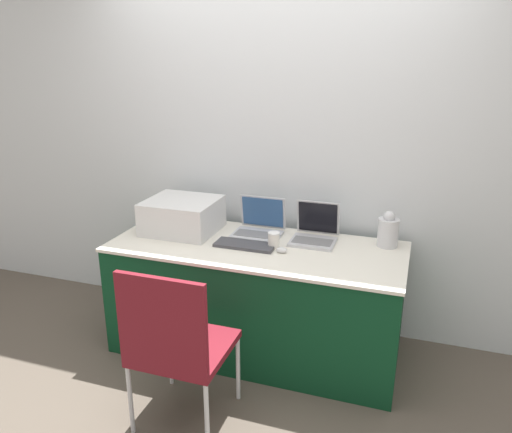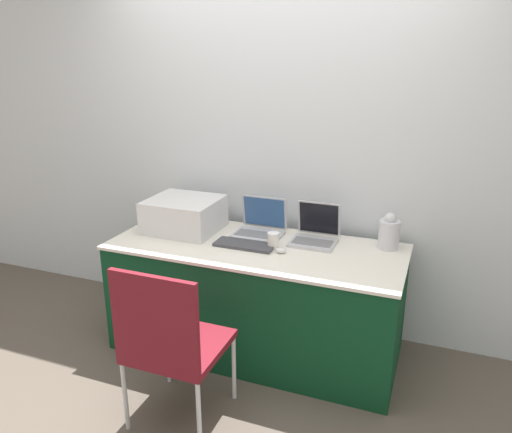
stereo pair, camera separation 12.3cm
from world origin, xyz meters
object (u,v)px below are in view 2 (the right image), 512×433
object	(u,v)px
laptop_left	(260,226)
chair	(170,339)
laptop_right	(315,234)
metal_pitcher	(389,233)
mouse	(281,250)
external_keyboard	(245,245)
coffee_cup	(273,240)
printer	(184,213)

from	to	relation	value
laptop_left	chair	distance (m)	1.09
laptop_right	metal_pitcher	xyz separation A→B (m)	(0.46, 0.06, 0.05)
mouse	chair	distance (m)	0.88
laptop_right	chair	world-z (taller)	laptop_right
mouse	metal_pitcher	distance (m)	0.69
external_keyboard	mouse	bearing A→B (deg)	-5.11
laptop_left	laptop_right	world-z (taller)	laptop_right
coffee_cup	metal_pitcher	size ratio (longest dim) A/B	0.43
laptop_left	chair	size ratio (longest dim) A/B	0.34
external_keyboard	metal_pitcher	xyz separation A→B (m)	(0.85, 0.30, 0.09)
printer	metal_pitcher	distance (m)	1.36
laptop_right	external_keyboard	world-z (taller)	laptop_right
printer	external_keyboard	world-z (taller)	printer
laptop_left	coffee_cup	bearing A→B (deg)	-50.77
metal_pitcher	external_keyboard	bearing A→B (deg)	-160.65
printer	chair	size ratio (longest dim) A/B	0.50
printer	coffee_cup	world-z (taller)	printer
laptop_right	chair	bearing A→B (deg)	-114.49
external_keyboard	mouse	world-z (taller)	mouse
laptop_left	printer	bearing A→B (deg)	-167.84
coffee_cup	mouse	bearing A→B (deg)	-42.62
laptop_left	coffee_cup	size ratio (longest dim) A/B	3.17
external_keyboard	coffee_cup	bearing A→B (deg)	13.69
laptop_right	metal_pitcher	bearing A→B (deg)	6.98
laptop_right	coffee_cup	xyz separation A→B (m)	(-0.22, -0.20, -0.00)
printer	mouse	size ratio (longest dim) A/B	6.94
printer	coffee_cup	xyz separation A→B (m)	(0.68, -0.09, -0.07)
laptop_left	chair	world-z (taller)	laptop_left
mouse	chair	size ratio (longest dim) A/B	0.07
metal_pitcher	chair	xyz separation A→B (m)	(-0.93, -1.10, -0.32)
printer	chair	bearing A→B (deg)	-65.76
printer	laptop_left	distance (m)	0.53
printer	laptop_right	size ratio (longest dim) A/B	1.65
printer	metal_pitcher	world-z (taller)	metal_pitcher
coffee_cup	metal_pitcher	world-z (taller)	metal_pitcher
mouse	chair	xyz separation A→B (m)	(-0.33, -0.78, -0.24)
chair	mouse	bearing A→B (deg)	67.07
mouse	metal_pitcher	xyz separation A→B (m)	(0.60, 0.32, 0.08)
laptop_left	metal_pitcher	bearing A→B (deg)	3.55
mouse	metal_pitcher	bearing A→B (deg)	28.03
laptop_left	laptop_right	bearing A→B (deg)	-0.57
external_keyboard	chair	world-z (taller)	chair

